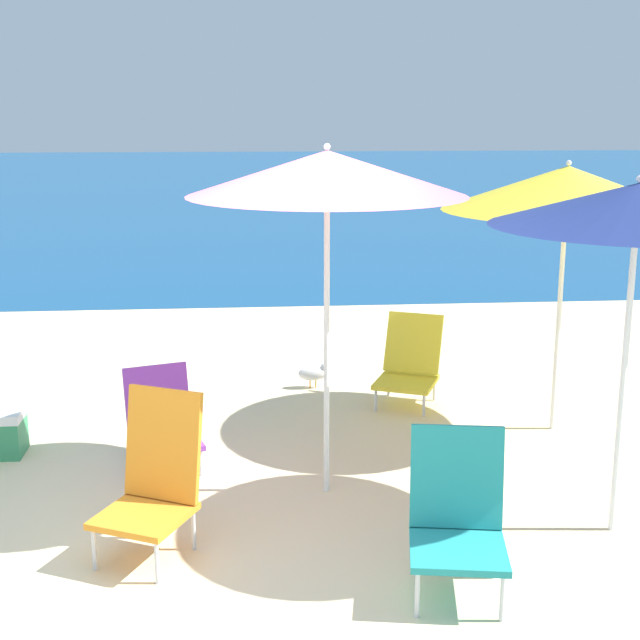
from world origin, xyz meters
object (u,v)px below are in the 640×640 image
object	(u,v)px
beach_chair_orange	(155,476)
beach_chair_yellow	(410,363)
beach_umbrella_navy	(638,205)
beach_chair_teal	(457,512)
seagull	(314,373)
beach_umbrella_yellow	(567,189)
beach_umbrella_pink	(327,174)
beach_chair_purple	(161,420)

from	to	relation	value
beach_chair_orange	beach_chair_yellow	distance (m)	3.09
beach_umbrella_navy	beach_chair_orange	size ratio (longest dim) A/B	2.29
beach_chair_teal	seagull	distance (m)	3.44
beach_umbrella_navy	beach_chair_orange	xyz separation A→B (m)	(-2.65, -0.02, -1.47)
beach_umbrella_yellow	beach_chair_orange	distance (m)	3.62
seagull	beach_chair_teal	bearing A→B (deg)	-82.09
beach_chair_teal	beach_umbrella_navy	bearing A→B (deg)	36.16
beach_umbrella_pink	beach_chair_yellow	size ratio (longest dim) A/B	2.96
beach_chair_orange	beach_chair_yellow	size ratio (longest dim) A/B	1.21
beach_chair_teal	beach_chair_yellow	bearing A→B (deg)	93.71
seagull	beach_umbrella_navy	bearing A→B (deg)	-61.73
beach_umbrella_navy	beach_umbrella_pink	bearing A→B (deg)	157.10
beach_chair_purple	seagull	world-z (taller)	beach_chair_purple
beach_chair_orange	beach_chair_yellow	bearing A→B (deg)	78.32
beach_chair_yellow	beach_umbrella_yellow	bearing A→B (deg)	-13.82
beach_umbrella_pink	beach_umbrella_yellow	bearing A→B (deg)	28.30
beach_chair_purple	seagull	distance (m)	2.03
beach_chair_yellow	beach_umbrella_pink	bearing A→B (deg)	-93.02
beach_umbrella_pink	beach_chair_purple	world-z (taller)	beach_umbrella_pink
beach_chair_yellow	seagull	world-z (taller)	beach_chair_yellow
beach_chair_orange	beach_chair_purple	xyz separation A→B (m)	(-0.08, 1.24, -0.12)
beach_umbrella_navy	seagull	world-z (taller)	beach_umbrella_navy
beach_umbrella_pink	beach_umbrella_navy	world-z (taller)	beach_umbrella_pink
beach_umbrella_yellow	beach_chair_purple	xyz separation A→B (m)	(-2.95, -0.46, -1.53)
beach_umbrella_yellow	beach_umbrella_navy	world-z (taller)	beach_umbrella_navy
beach_umbrella_yellow	beach_chair_yellow	bearing A→B (deg)	142.87
beach_umbrella_yellow	beach_chair_orange	size ratio (longest dim) A/B	2.27
beach_umbrella_navy	beach_chair_purple	distance (m)	3.38
beach_umbrella_yellow	beach_chair_orange	xyz separation A→B (m)	(-2.87, -1.70, -1.41)
beach_chair_orange	seagull	world-z (taller)	beach_chair_orange
beach_chair_teal	beach_chair_yellow	size ratio (longest dim) A/B	1.10
beach_umbrella_navy	beach_umbrella_yellow	bearing A→B (deg)	82.46
beach_umbrella_pink	beach_umbrella_navy	size ratio (longest dim) A/B	1.07
beach_umbrella_pink	beach_umbrella_yellow	size ratio (longest dim) A/B	1.08
beach_umbrella_pink	beach_chair_orange	size ratio (longest dim) A/B	2.45
beach_umbrella_pink	beach_chair_orange	bearing A→B (deg)	-145.30
beach_chair_orange	seagull	bearing A→B (deg)	94.82
beach_umbrella_yellow	seagull	xyz separation A→B (m)	(-1.76, 1.18, -1.71)
beach_chair_teal	beach_chair_purple	world-z (taller)	beach_chair_teal
beach_chair_teal	seagull	world-z (taller)	beach_chair_teal
beach_umbrella_pink	beach_umbrella_yellow	xyz separation A→B (m)	(1.85, 1.00, -0.19)
beach_umbrella_pink	beach_chair_teal	size ratio (longest dim) A/B	2.70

